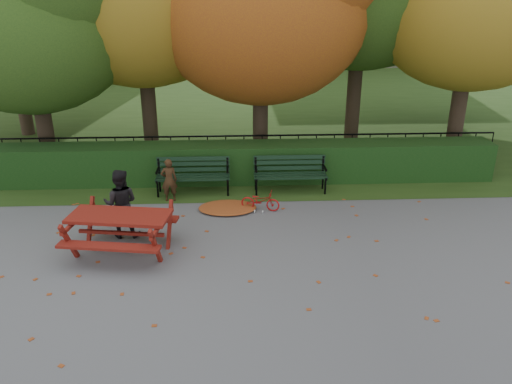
{
  "coord_description": "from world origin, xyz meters",
  "views": [
    {
      "loc": [
        -0.3,
        -7.92,
        4.67
      ],
      "look_at": [
        0.13,
        1.17,
        1.0
      ],
      "focal_mm": 35.0,
      "sensor_mm": 36.0,
      "label": 1
    }
  ],
  "objects_px": {
    "child": "(169,180)",
    "adult": "(121,203)",
    "bench_left": "(193,173)",
    "bicycle": "(260,201)",
    "bench_right": "(290,171)",
    "picnic_table": "(120,223)"
  },
  "relations": [
    {
      "from": "child",
      "to": "adult",
      "type": "distance_m",
      "value": 1.97
    },
    {
      "from": "picnic_table",
      "to": "bicycle",
      "type": "height_order",
      "value": "picnic_table"
    },
    {
      "from": "bench_left",
      "to": "bench_right",
      "type": "height_order",
      "value": "same"
    },
    {
      "from": "bench_left",
      "to": "picnic_table",
      "type": "relative_size",
      "value": 0.86
    },
    {
      "from": "bench_right",
      "to": "bicycle",
      "type": "distance_m",
      "value": 1.44
    },
    {
      "from": "adult",
      "to": "bench_left",
      "type": "bearing_deg",
      "value": -118.39
    },
    {
      "from": "bench_left",
      "to": "adult",
      "type": "distance_m",
      "value": 2.65
    },
    {
      "from": "child",
      "to": "bicycle",
      "type": "distance_m",
      "value": 2.25
    },
    {
      "from": "picnic_table",
      "to": "adult",
      "type": "height_order",
      "value": "adult"
    },
    {
      "from": "bench_left",
      "to": "adult",
      "type": "xyz_separation_m",
      "value": [
        -1.28,
        -2.31,
        0.19
      ]
    },
    {
      "from": "bench_right",
      "to": "adult",
      "type": "xyz_separation_m",
      "value": [
        -3.68,
        -2.31,
        0.19
      ]
    },
    {
      "from": "bench_left",
      "to": "bench_right",
      "type": "xyz_separation_m",
      "value": [
        2.4,
        0.0,
        0.0
      ]
    },
    {
      "from": "bench_right",
      "to": "bicycle",
      "type": "height_order",
      "value": "bench_right"
    },
    {
      "from": "picnic_table",
      "to": "child",
      "type": "xyz_separation_m",
      "value": [
        0.62,
        2.54,
        -0.1
      ]
    },
    {
      "from": "bench_left",
      "to": "bicycle",
      "type": "relative_size",
      "value": 2.03
    },
    {
      "from": "adult",
      "to": "child",
      "type": "bearing_deg",
      "value": -111.84
    },
    {
      "from": "child",
      "to": "adult",
      "type": "xyz_separation_m",
      "value": [
        -0.74,
        -1.81,
        0.19
      ]
    },
    {
      "from": "adult",
      "to": "picnic_table",
      "type": "bearing_deg",
      "value": 100.3
    },
    {
      "from": "picnic_table",
      "to": "bench_right",
      "type": "bearing_deg",
      "value": 49.56
    },
    {
      "from": "bicycle",
      "to": "child",
      "type": "bearing_deg",
      "value": 86.91
    },
    {
      "from": "picnic_table",
      "to": "child",
      "type": "bearing_deg",
      "value": 85.29
    },
    {
      "from": "bench_right",
      "to": "adult",
      "type": "bearing_deg",
      "value": -147.84
    }
  ]
}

